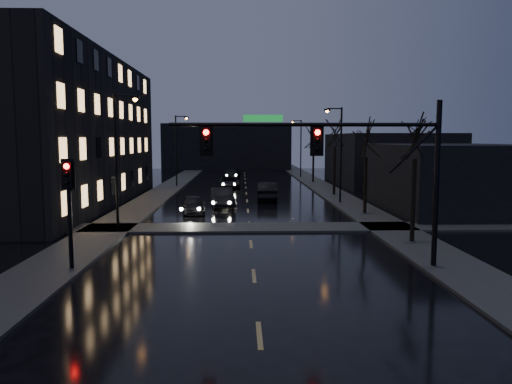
{
  "coord_description": "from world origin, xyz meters",
  "views": [
    {
      "loc": [
        -0.49,
        -11.33,
        5.43
      ],
      "look_at": [
        0.13,
        9.48,
        3.2
      ],
      "focal_mm": 35.0,
      "sensor_mm": 36.0,
      "label": 1
    }
  ],
  "objects": [
    {
      "name": "commercial_right_far",
      "position": [
        17.0,
        48.0,
        3.0
      ],
      "size": [
        12.0,
        18.0,
        6.0
      ],
      "primitive_type": "cube",
      "color": "black",
      "rests_on": "ground"
    },
    {
      "name": "oncoming_car_c",
      "position": [
        -1.8,
        43.14,
        0.65
      ],
      "size": [
        2.44,
        4.8,
        1.3
      ],
      "primitive_type": "imported",
      "rotation": [
        0.0,
        0.0,
        0.06
      ],
      "color": "black",
      "rests_on": "ground"
    },
    {
      "name": "tree_mid_a",
      "position": [
        8.4,
        24.0,
        5.83
      ],
      "size": [
        3.3,
        3.3,
        7.58
      ],
      "color": "black",
      "rests_on": "ground"
    },
    {
      "name": "commercial_right_near",
      "position": [
        15.5,
        26.0,
        2.5
      ],
      "size": [
        10.0,
        14.0,
        5.0
      ],
      "primitive_type": "cube",
      "color": "black",
      "rests_on": "ground"
    },
    {
      "name": "ground",
      "position": [
        0.0,
        0.0,
        0.0
      ],
      "size": [
        160.0,
        160.0,
        0.0
      ],
      "primitive_type": "plane",
      "color": "black",
      "rests_on": "ground"
    },
    {
      "name": "apartment_block",
      "position": [
        -16.5,
        30.0,
        6.0
      ],
      "size": [
        12.0,
        30.0,
        12.0
      ],
      "primitive_type": "cube",
      "color": "black",
      "rests_on": "ground"
    },
    {
      "name": "streetlight_r_far",
      "position": [
        7.58,
        58.0,
        4.77
      ],
      "size": [
        1.53,
        0.28,
        8.0
      ],
      "color": "black",
      "rests_on": "ground"
    },
    {
      "name": "streetlight_l_far",
      "position": [
        -7.58,
        45.0,
        4.77
      ],
      "size": [
        1.53,
        0.28,
        8.0
      ],
      "color": "black",
      "rests_on": "ground"
    },
    {
      "name": "tree_far",
      "position": [
        8.4,
        50.0,
        6.06
      ],
      "size": [
        3.43,
        3.43,
        7.88
      ],
      "color": "black",
      "rests_on": "ground"
    },
    {
      "name": "oncoming_car_a",
      "position": [
        -4.0,
        24.71,
        0.67
      ],
      "size": [
        2.04,
        4.08,
        1.33
      ],
      "primitive_type": "imported",
      "rotation": [
        0.0,
        0.0,
        0.12
      ],
      "color": "black",
      "rests_on": "ground"
    },
    {
      "name": "oncoming_car_b",
      "position": [
        -1.99,
        28.03,
        0.76
      ],
      "size": [
        2.18,
        4.78,
        1.52
      ],
      "primitive_type": "imported",
      "rotation": [
        0.0,
        0.0,
        0.13
      ],
      "color": "black",
      "rests_on": "ground"
    },
    {
      "name": "streetlight_l_near",
      "position": [
        -7.58,
        18.0,
        4.77
      ],
      "size": [
        1.53,
        0.28,
        8.0
      ],
      "color": "black",
      "rests_on": "ground"
    },
    {
      "name": "tree_near",
      "position": [
        8.4,
        14.0,
        6.22
      ],
      "size": [
        3.52,
        3.52,
        8.08
      ],
      "color": "black",
      "rests_on": "ground"
    },
    {
      "name": "far_block",
      "position": [
        -3.0,
        78.0,
        4.0
      ],
      "size": [
        22.0,
        10.0,
        8.0
      ],
      "primitive_type": "cube",
      "color": "black",
      "rests_on": "ground"
    },
    {
      "name": "sidewalk_cross",
      "position": [
        0.0,
        18.5,
        0.06
      ],
      "size": [
        40.0,
        3.0,
        0.12
      ],
      "primitive_type": "cube",
      "color": "#2D2D2B",
      "rests_on": "ground"
    },
    {
      "name": "oncoming_car_d",
      "position": [
        -1.8,
        56.31,
        0.7
      ],
      "size": [
        2.58,
        5.02,
        1.39
      ],
      "primitive_type": "imported",
      "rotation": [
        0.0,
        0.0,
        -0.14
      ],
      "color": "black",
      "rests_on": "ground"
    },
    {
      "name": "sidewalk_left",
      "position": [
        -8.5,
        35.0,
        0.06
      ],
      "size": [
        3.0,
        140.0,
        0.12
      ],
      "primitive_type": "cube",
      "color": "#2D2D2B",
      "rests_on": "ground"
    },
    {
      "name": "tree_mid_b",
      "position": [
        8.4,
        36.0,
        6.61
      ],
      "size": [
        3.74,
        3.74,
        8.59
      ],
      "color": "black",
      "rests_on": "ground"
    },
    {
      "name": "signal_mast",
      "position": [
        3.85,
        9.0,
        4.87
      ],
      "size": [
        11.11,
        0.41,
        7.0
      ],
      "color": "black",
      "rests_on": "ground"
    },
    {
      "name": "signal_pole_left",
      "position": [
        -7.5,
        8.99,
        3.01
      ],
      "size": [
        0.35,
        0.41,
        4.53
      ],
      "color": "black",
      "rests_on": "ground"
    },
    {
      "name": "lead_car",
      "position": [
        1.8,
        32.44,
        0.8
      ],
      "size": [
        1.89,
        4.91,
        1.6
      ],
      "primitive_type": "imported",
      "rotation": [
        0.0,
        0.0,
        3.1
      ],
      "color": "black",
      "rests_on": "ground"
    },
    {
      "name": "sidewalk_right",
      "position": [
        8.5,
        35.0,
        0.06
      ],
      "size": [
        3.0,
        140.0,
        0.12
      ],
      "primitive_type": "cube",
      "color": "#2D2D2B",
      "rests_on": "ground"
    },
    {
      "name": "streetlight_r_mid",
      "position": [
        7.58,
        30.0,
        4.77
      ],
      "size": [
        1.53,
        0.28,
        8.0
      ],
      "color": "black",
      "rests_on": "ground"
    }
  ]
}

